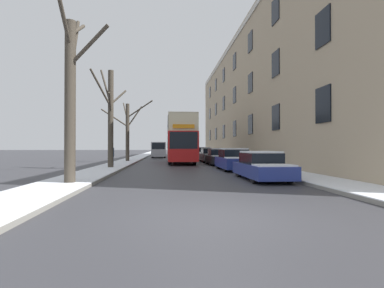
# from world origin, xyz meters

# --- Properties ---
(ground_plane) EXTENTS (320.00, 320.00, 0.00)m
(ground_plane) POSITION_xyz_m (0.00, 0.00, 0.00)
(ground_plane) COLOR #38383D
(sidewalk_left) EXTENTS (2.24, 130.00, 0.16)m
(sidewalk_left) POSITION_xyz_m (-5.34, 53.00, 0.08)
(sidewalk_left) COLOR gray
(sidewalk_left) RESTS_ON ground
(sidewalk_right) EXTENTS (2.24, 130.00, 0.16)m
(sidewalk_right) POSITION_xyz_m (5.34, 53.00, 0.08)
(sidewalk_right) COLOR gray
(sidewalk_right) RESTS_ON ground
(terrace_facade_right) EXTENTS (9.10, 51.28, 14.39)m
(terrace_facade_right) POSITION_xyz_m (10.96, 27.01, 7.20)
(terrace_facade_right) COLOR tan
(terrace_facade_right) RESTS_ON ground
(bare_tree_left_0) EXTENTS (1.87, 4.32, 7.66)m
(bare_tree_left_0) POSITION_xyz_m (-5.07, 5.53, 3.72)
(bare_tree_left_0) COLOR #423A30
(bare_tree_left_0) RESTS_ON ground
(bare_tree_left_1) EXTENTS (1.91, 3.14, 7.09)m
(bare_tree_left_1) POSITION_xyz_m (-5.18, 14.40, 3.68)
(bare_tree_left_1) COLOR #423A30
(bare_tree_left_1) RESTS_ON ground
(bare_tree_left_2) EXTENTS (4.96, 3.77, 6.34)m
(bare_tree_left_2) POSITION_xyz_m (-5.20, 23.87, 3.34)
(bare_tree_left_2) COLOR #423A30
(bare_tree_left_2) RESTS_ON ground
(double_decker_bus) EXTENTS (2.53, 11.38, 4.40)m
(double_decker_bus) POSITION_xyz_m (0.05, 23.05, 2.49)
(double_decker_bus) COLOR red
(double_decker_bus) RESTS_ON ground
(parked_car_0) EXTENTS (1.75, 4.57, 1.34)m
(parked_car_0) POSITION_xyz_m (3.14, 7.22, 0.62)
(parked_car_0) COLOR navy
(parked_car_0) RESTS_ON ground
(parked_car_1) EXTENTS (1.85, 4.40, 1.47)m
(parked_car_1) POSITION_xyz_m (3.14, 13.07, 0.68)
(parked_car_1) COLOR navy
(parked_car_1) RESTS_ON ground
(parked_car_2) EXTENTS (1.77, 4.26, 1.42)m
(parked_car_2) POSITION_xyz_m (3.14, 18.97, 0.65)
(parked_car_2) COLOR black
(parked_car_2) RESTS_ON ground
(parked_car_3) EXTENTS (1.81, 4.38, 1.43)m
(parked_car_3) POSITION_xyz_m (3.14, 24.12, 0.66)
(parked_car_3) COLOR slate
(parked_car_3) RESTS_ON ground
(parked_car_4) EXTENTS (1.81, 3.91, 1.53)m
(parked_car_4) POSITION_xyz_m (3.14, 29.05, 0.70)
(parked_car_4) COLOR silver
(parked_car_4) RESTS_ON ground
(oncoming_van) EXTENTS (2.03, 5.58, 2.24)m
(oncoming_van) POSITION_xyz_m (-2.43, 37.73, 1.22)
(oncoming_van) COLOR #9EA3AD
(oncoming_van) RESTS_ON ground
(pedestrian_left_sidewalk) EXTENTS (0.37, 0.37, 1.70)m
(pedestrian_left_sidewalk) POSITION_xyz_m (-5.51, 16.81, 0.93)
(pedestrian_left_sidewalk) COLOR navy
(pedestrian_left_sidewalk) RESTS_ON ground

